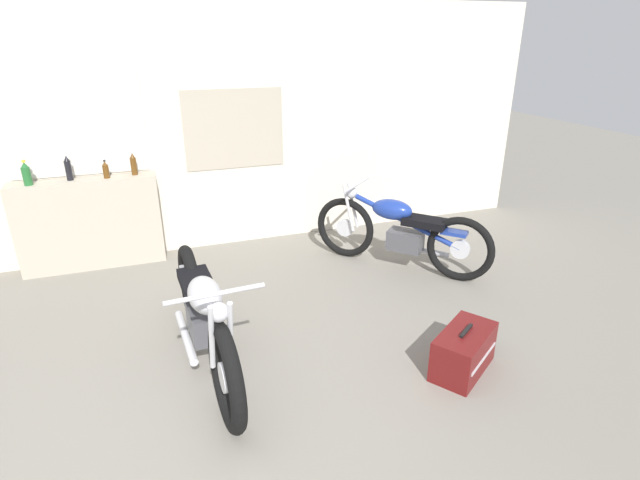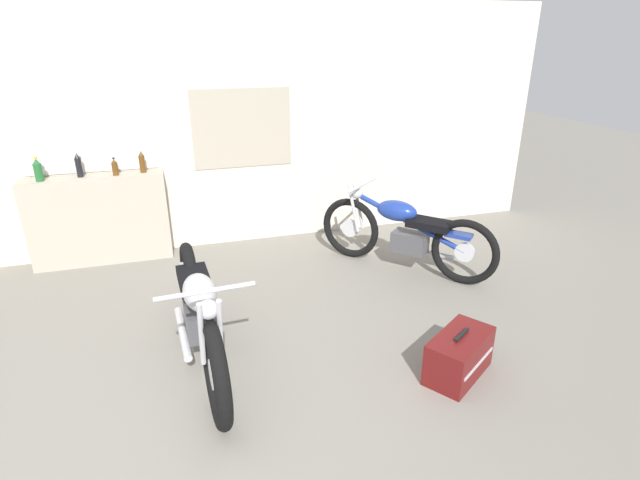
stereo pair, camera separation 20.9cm
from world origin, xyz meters
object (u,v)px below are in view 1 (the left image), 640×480
Objects in this scene: motorcycle_blue at (400,231)px; hard_case_darkred at (464,351)px; bottle_center at (106,170)px; bottle_right_center at (134,164)px; motorcycle_silver at (205,318)px; bottle_leftmost at (26,174)px; bottle_left_center at (68,168)px.

motorcycle_blue is 1.88m from hard_case_darkred.
motorcycle_blue is (2.93, -1.18, -0.65)m from bottle_center.
motorcycle_silver is at bearing -80.31° from bottle_right_center.
bottle_right_center reaches higher than bottle_leftmost.
motorcycle_silver is (0.68, -2.28, -0.65)m from bottle_center.
bottle_center reaches higher than hard_case_darkred.
bottle_right_center is 0.39× the size of hard_case_darkred.
bottle_left_center is at bearing 8.40° from bottle_leftmost.
hard_case_darkred is (2.52, -3.00, -0.91)m from bottle_center.
bottle_right_center is at bearing 126.41° from hard_case_darkred.
bottle_center is 2.46m from motorcycle_silver.
motorcycle_silver is at bearing 158.65° from hard_case_darkred.
bottle_leftmost is 0.74m from bottle_center.
bottle_right_center is 2.99m from motorcycle_blue.
bottle_right_center is at bearing 8.03° from bottle_center.
hard_case_darkred is at bearing -102.60° from motorcycle_blue.
bottle_left_center is 1.47× the size of bottle_center.
bottle_left_center is 0.14× the size of motorcycle_silver.
bottle_right_center is 0.12× the size of motorcycle_silver.
bottle_center is 3.23m from motorcycle_blue.
bottle_leftmost is 3.91m from motorcycle_blue.
bottle_right_center is 2.45m from motorcycle_silver.
motorcycle_blue is at bearing -20.23° from bottle_left_center.
bottle_leftmost reaches higher than hard_case_darkred.
hard_case_darkred is at bearing -46.45° from bottle_left_center.
motorcycle_silver is at bearing -153.98° from motorcycle_blue.
bottle_left_center reaches higher than bottle_center.
motorcycle_silver is (1.42, -2.26, -0.68)m from bottle_leftmost.
bottle_left_center is 2.63m from motorcycle_silver.
bottle_leftmost reaches higher than motorcycle_silver.
bottle_leftmost is 1.03m from bottle_right_center.
bottle_right_center is at bearing 3.34° from bottle_leftmost.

